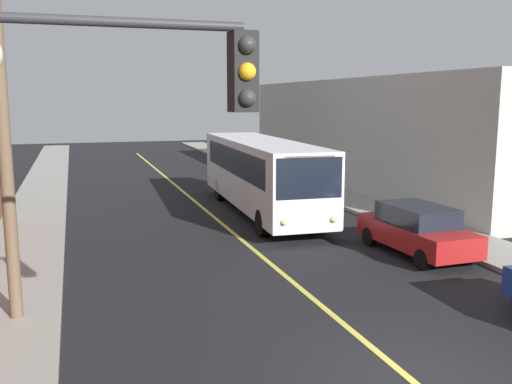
{
  "coord_description": "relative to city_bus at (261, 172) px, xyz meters",
  "views": [
    {
      "loc": [
        -5.53,
        -7.87,
        4.96
      ],
      "look_at": [
        0.0,
        9.17,
        2.0
      ],
      "focal_mm": 39.45,
      "sensor_mm": 36.0,
      "label": 1
    }
  ],
  "objects": [
    {
      "name": "sidewalk_right",
      "position": [
        5.05,
        -5.27,
        -1.74
      ],
      "size": [
        2.5,
        90.0,
        0.15
      ],
      "primitive_type": "cube",
      "color": "gray",
      "rests_on": "ground"
    },
    {
      "name": "sidewalk_left",
      "position": [
        -9.45,
        -5.27,
        -1.74
      ],
      "size": [
        2.5,
        90.0,
        0.15
      ],
      "primitive_type": "cube",
      "color": "gray",
      "rests_on": "ground"
    },
    {
      "name": "city_bus",
      "position": [
        0.0,
        0.0,
        0.0
      ],
      "size": [
        3.1,
        12.24,
        3.2
      ],
      "color": "silver",
      "rests_on": "ground"
    },
    {
      "name": "traffic_signal_left_corner",
      "position": [
        -7.61,
        -16.21,
        2.49
      ],
      "size": [
        3.75,
        0.48,
        6.0
      ],
      "color": "#2D2D33",
      "rests_on": "sidewalk_left"
    },
    {
      "name": "parked_car_red",
      "position": [
        2.6,
        -8.0,
        -0.98
      ],
      "size": [
        1.93,
        4.45,
        1.62
      ],
      "color": "maroon",
      "rests_on": "ground"
    },
    {
      "name": "building_right_warehouse",
      "position": [
        12.3,
        6.04,
        1.22
      ],
      "size": [
        12.0,
        26.31,
        6.08
      ],
      "color": "#B2B2A8",
      "rests_on": "ground"
    },
    {
      "name": "lane_stripe_center",
      "position": [
        -2.2,
        -0.27,
        -1.81
      ],
      "size": [
        0.16,
        60.0,
        0.01
      ],
      "primitive_type": "cube",
      "color": "#D8CC4C",
      "rests_on": "ground"
    }
  ]
}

